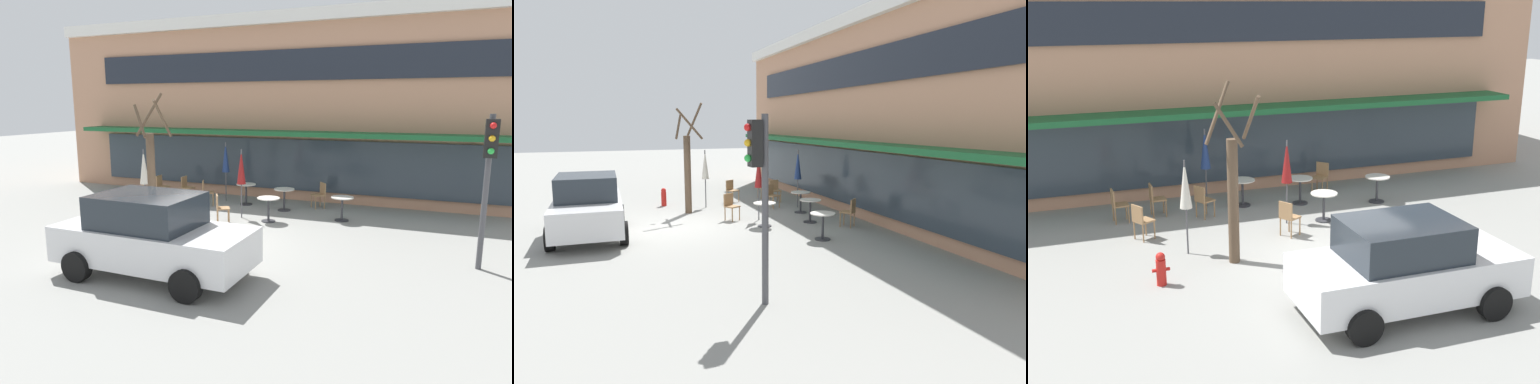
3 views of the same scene
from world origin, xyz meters
The scene contains 18 objects.
ground_plane centered at (0.00, 0.00, 0.00)m, with size 80.00×80.00×0.00m, color gray.
building_facade centered at (0.00, 9.96, 3.45)m, with size 19.80×9.10×6.91m.
cafe_table_near_wall centered at (0.84, 4.17, 0.52)m, with size 0.70×0.70×0.76m.
cafe_table_streetside centered at (-0.75, 4.54, 0.52)m, with size 0.70×0.70×0.76m.
cafe_table_by_tree centered at (2.95, 3.54, 0.52)m, with size 0.70×0.70×0.76m.
cafe_table_mid_patio centered at (0.86, 2.58, 0.52)m, with size 0.70×0.70×0.76m.
patio_umbrella_green_folded centered at (-1.71, 4.85, 1.63)m, with size 0.28×0.28×2.20m.
patio_umbrella_cream_folded centered at (-2.97, 1.56, 1.63)m, with size 0.28×0.28×2.20m.
patio_umbrella_corner_open centered at (-0.12, 2.72, 1.63)m, with size 0.28×0.28×2.20m.
cafe_chair_0 centered at (-3.81, 2.82, 0.53)m, with size 0.54×0.54×0.89m.
cafe_chair_1 centered at (-0.42, 1.83, 0.53)m, with size 0.55×0.55×0.89m.
cafe_chair_2 centered at (-3.20, 4.48, 0.53)m, with size 0.41×0.41×0.89m.
cafe_chair_3 centered at (1.86, 5.04, 0.53)m, with size 0.56×0.56×0.89m.
cafe_chair_4 centered at (-4.20, 4.31, 0.53)m, with size 0.43×0.43×0.89m.
cafe_chair_5 centered at (-2.04, 3.91, 0.53)m, with size 0.54×0.54×0.89m.
parked_sedan centered at (0.21, -2.56, 0.88)m, with size 4.22×2.05×1.76m.
street_tree centered at (-2.10, 0.74, 1.63)m, with size 1.09×1.02×3.92m.
fire_hydrant centered at (-3.83, 0.09, 0.35)m, with size 0.36×0.20×0.71m.
Camera 3 is at (-5.69, -11.97, 5.55)m, focal length 45.00 mm.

